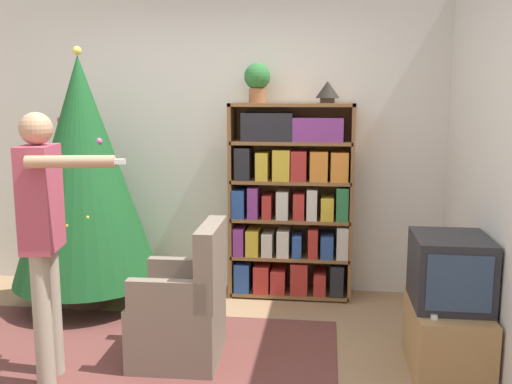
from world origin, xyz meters
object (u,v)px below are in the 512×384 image
Objects in this scene: television at (450,270)px; standing_person at (44,226)px; table_lamp at (328,91)px; christmas_tree at (83,171)px; bookshelf at (291,203)px; armchair at (184,313)px; potted_plant at (257,80)px.

television is 0.32× the size of standing_person.
television is 2.59× the size of table_lamp.
christmas_tree reaches higher than standing_person.
television is 0.25× the size of christmas_tree.
television is 2.90m from christmas_tree.
table_lamp is at bearing 2.32° from bookshelf.
christmas_tree is 1.33m from standing_person.
armchair is 2.06m from potted_plant.
armchair is (-1.68, -0.04, -0.34)m from television.
television is at bearing 89.91° from armchair.
bookshelf is 3.22× the size of television.
table_lamp is at bearing 126.38° from standing_person.
christmas_tree is 1.29× the size of standing_person.
potted_plant is at bearing 180.00° from table_lamp.
potted_plant is (0.32, 1.33, 1.54)m from armchair.
potted_plant reaches higher than television.
bookshelf is 1.74m from christmas_tree.
armchair reaches higher than television.
armchair is at bearing -103.46° from potted_plant.
television is 2.47m from standing_person.
table_lamp reaches higher than armchair.
armchair is 2.17m from table_lamp.
potted_plant is at bearing 165.04° from armchair.
christmas_tree is at bearing 162.50° from television.
christmas_tree is 10.56× the size of table_lamp.
bookshelf is 5.07× the size of potted_plant.
armchair is at bearing -178.59° from television.
potted_plant is at bearing 136.44° from television.
christmas_tree reaches higher than television.
potted_plant is (1.05, 1.71, 0.89)m from standing_person.
standing_person is 4.97× the size of potted_plant.
bookshelf is 1.07m from potted_plant.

